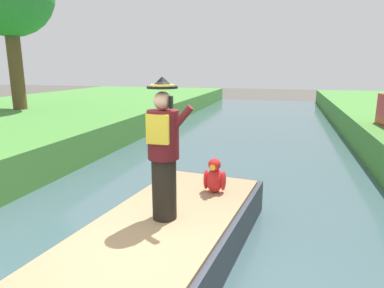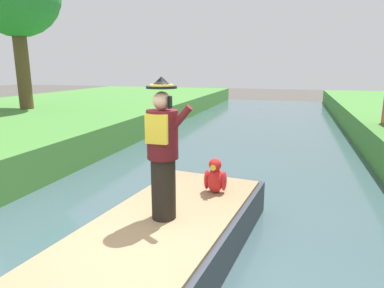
% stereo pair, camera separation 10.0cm
% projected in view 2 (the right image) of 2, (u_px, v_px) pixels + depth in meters
% --- Properties ---
extents(boat, '(2.28, 4.38, 0.61)m').
position_uv_depth(boat, '(166.00, 238.00, 4.59)').
color(boat, '#333842').
rests_on(boat, canal_water).
extents(person_pirate, '(0.61, 0.42, 1.85)m').
position_uv_depth(person_pirate, '(163.00, 150.00, 4.29)').
color(person_pirate, black).
rests_on(person_pirate, boat).
extents(parrot_plush, '(0.36, 0.34, 0.57)m').
position_uv_depth(parrot_plush, '(215.00, 178.00, 5.36)').
color(parrot_plush, red).
rests_on(parrot_plush, boat).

